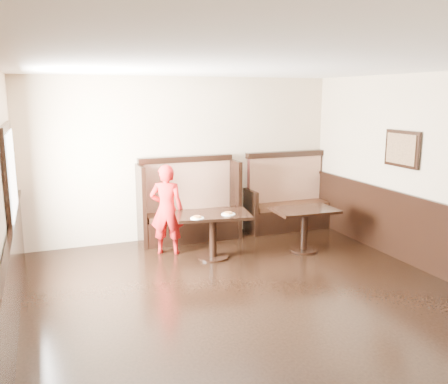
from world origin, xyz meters
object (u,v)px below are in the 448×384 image
booth_neighbor (287,203)px  table_neighbor (305,219)px  child (167,210)px  table_main (213,224)px  booth_main (189,210)px

booth_neighbor → table_neighbor: bearing=-106.9°
table_neighbor → child: 2.22m
booth_neighbor → table_main: booth_neighbor is taller
child → booth_main: bearing=-108.2°
booth_main → table_neighbor: bearing=-39.7°
booth_main → child: bearing=-131.3°
booth_main → table_main: booth_main is taller
table_main → child: bearing=152.0°
table_main → table_neighbor: size_ratio=1.19×
table_main → child: 0.79m
child → table_neighbor: bearing=-174.5°
booth_neighbor → child: bearing=-166.0°
booth_main → table_neighbor: size_ratio=1.70×
table_neighbor → child: child is taller
table_neighbor → booth_neighbor: bearing=75.7°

